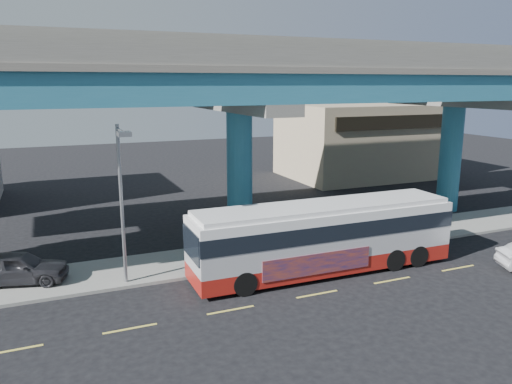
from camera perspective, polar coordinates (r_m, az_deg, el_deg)
name	(u,v)px	position (r m, az deg, el deg)	size (l,w,h in m)	color
ground	(314,292)	(22.51, 6.62, -11.24)	(120.00, 120.00, 0.00)	black
sidewalk	(263,252)	(27.06, 0.86, -6.86)	(70.00, 4.00, 0.15)	gray
lane_markings	(317,294)	(22.27, 7.01, -11.51)	(58.00, 0.12, 0.01)	#D8C64C
viaduct	(238,80)	(28.89, -2.04, 12.67)	(52.00, 12.40, 11.70)	#236985
building_beige	(360,140)	(50.02, 11.79, 5.82)	(14.00, 10.23, 7.00)	tan
transit_bus	(324,235)	(24.28, 7.78, -4.85)	(13.17, 2.97, 3.37)	maroon
parked_car	(18,268)	(25.02, -25.56, -7.80)	(4.58, 2.75, 1.46)	#2B2B30
street_lamp	(122,183)	(21.92, -15.05, 0.99)	(0.50, 2.36, 7.13)	gray
stop_sign	(344,213)	(27.28, 10.08, -2.40)	(0.82, 0.08, 2.72)	gray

